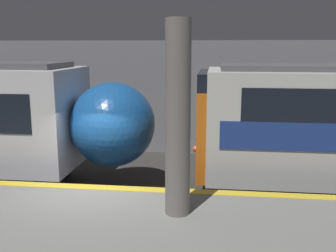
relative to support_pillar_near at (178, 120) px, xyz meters
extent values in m
plane|color=#33302D|center=(-2.09, 1.30, -2.85)|extent=(120.00, 120.00, 0.00)
cube|color=gold|center=(-2.09, 1.15, -1.81)|extent=(40.00, 0.30, 0.01)
cube|color=gray|center=(-2.09, 8.14, -0.65)|extent=(50.00, 0.15, 4.40)
cylinder|color=slate|center=(0.00, 0.00, 0.00)|extent=(0.47, 0.47, 3.63)
ellipsoid|color=#195199|center=(-2.24, 3.76, -0.87)|extent=(2.42, 2.61, 2.42)
sphere|color=#F2EFCC|center=(-1.29, 3.76, -1.31)|extent=(0.20, 0.20, 0.20)
cube|color=orange|center=(0.35, 3.76, -0.96)|extent=(0.25, 2.78, 2.31)
cube|color=black|center=(0.35, 3.76, 0.19)|extent=(0.25, 2.49, 0.92)
sphere|color=#EA4C42|center=(0.19, 3.13, -1.36)|extent=(0.18, 0.18, 0.18)
sphere|color=#EA4C42|center=(0.19, 4.40, -1.36)|extent=(0.18, 0.18, 0.18)
camera|label=1|loc=(0.67, -7.04, 1.32)|focal=42.00mm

